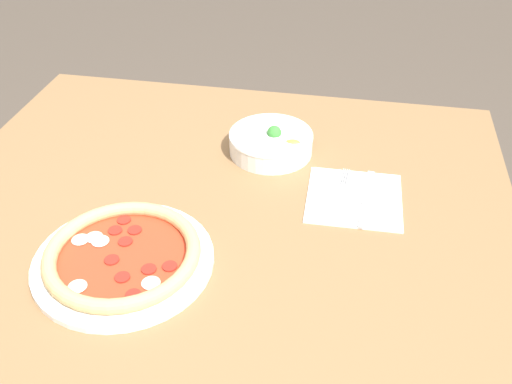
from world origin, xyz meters
TOP-DOWN VIEW (x-y plane):
  - dining_table at (0.00, 0.00)m, footprint 1.18×1.01m
  - pizza at (-0.12, -0.20)m, footprint 0.32×0.32m
  - bowl at (0.07, 0.21)m, footprint 0.19×0.19m
  - napkin at (0.27, 0.07)m, footprint 0.19×0.19m
  - fork at (0.24, 0.07)m, footprint 0.03×0.19m
  - knife at (0.29, 0.06)m, footprint 0.03×0.19m

SIDE VIEW (x-z plane):
  - dining_table at x=0.00m, z-range 0.27..1.02m
  - napkin at x=0.27m, z-range 0.74..0.75m
  - knife at x=0.29m, z-range 0.75..0.75m
  - fork at x=0.24m, z-range 0.75..0.75m
  - pizza at x=-0.12m, z-range 0.74..0.78m
  - bowl at x=0.07m, z-range 0.74..0.81m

